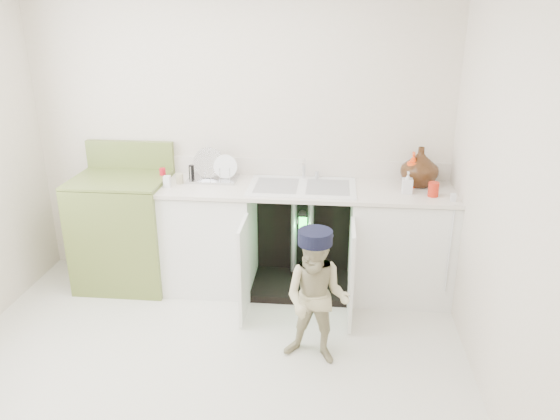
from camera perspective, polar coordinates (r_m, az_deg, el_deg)
The scene contains 5 objects.
ground at distance 3.78m, azimuth -7.79°, elevation -16.34°, with size 3.50×3.50×0.00m, color beige.
room_shell at distance 3.19m, azimuth -8.86°, elevation 1.91°, with size 6.00×5.50×1.26m.
counter_run at distance 4.51m, azimuth 2.60°, elevation -2.74°, with size 2.44×1.02×1.21m.
avocado_stove at distance 4.79m, azimuth -15.89°, elevation -1.91°, with size 0.76×0.65×1.18m.
repair_worker at distance 3.61m, azimuth 3.85°, elevation -9.10°, with size 0.51×0.87×0.94m.
Camera 1 is at (0.79, -2.92, 2.27)m, focal length 35.00 mm.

